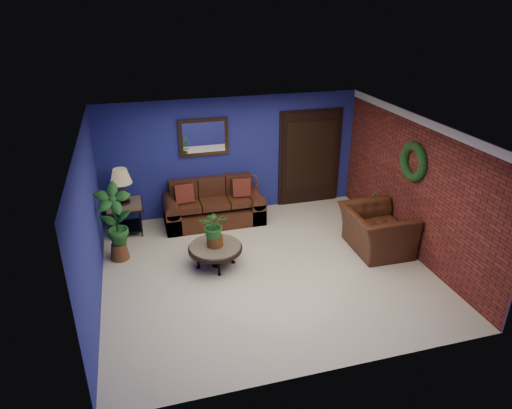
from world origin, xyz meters
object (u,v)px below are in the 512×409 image
object	(u,v)px
end_table	(125,210)
table_lamp	(121,182)
sofa	(213,208)
armchair	(376,230)
side_chair	(251,193)
coffee_table	(215,248)

from	to	relation	value
end_table	table_lamp	world-z (taller)	table_lamp
sofa	armchair	world-z (taller)	sofa
end_table	armchair	world-z (taller)	armchair
end_table	side_chair	distance (m)	2.61
coffee_table	side_chair	bearing A→B (deg)	57.70
side_chair	table_lamp	bearing A→B (deg)	-174.92
coffee_table	table_lamp	xyz separation A→B (m)	(-1.48, 1.72, 0.73)
sofa	table_lamp	world-z (taller)	table_lamp
coffee_table	armchair	size ratio (longest dim) A/B	0.77
side_chair	coffee_table	bearing A→B (deg)	-118.70
end_table	sofa	bearing A→B (deg)	0.86
coffee_table	armchair	xyz separation A→B (m)	(2.97, -0.23, 0.05)
sofa	armchair	xyz separation A→B (m)	(2.68, -1.98, 0.10)
sofa	coffee_table	world-z (taller)	sofa
table_lamp	side_chair	world-z (taller)	table_lamp
coffee_table	end_table	distance (m)	2.27
armchair	side_chair	bearing A→B (deg)	43.54
sofa	coffee_table	xyz separation A→B (m)	(-0.29, -1.75, 0.05)
end_table	armchair	bearing A→B (deg)	-23.66
end_table	table_lamp	bearing A→B (deg)	180.00
end_table	side_chair	world-z (taller)	side_chair
coffee_table	armchair	distance (m)	2.98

